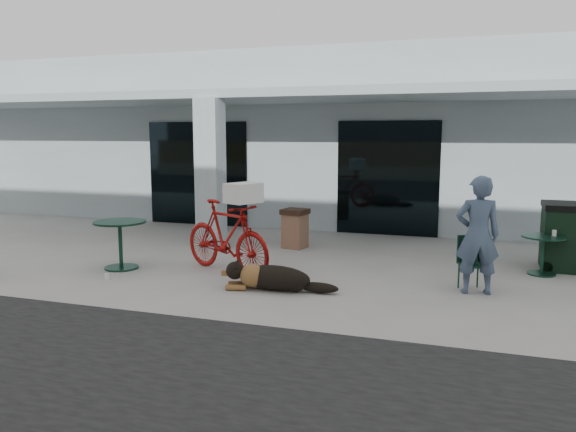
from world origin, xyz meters
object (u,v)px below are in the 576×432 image
(trash_receptacle, at_px, (295,228))
(cafe_chair_far_a, at_px, (473,264))
(cafe_table_near, at_px, (121,245))
(dog, at_px, (274,276))
(wheeled_bin, at_px, (563,236))
(cafe_table_far, at_px, (542,255))
(bicycle, at_px, (226,237))
(person, at_px, (478,235))

(trash_receptacle, bearing_deg, cafe_chair_far_a, -32.10)
(cafe_table_near, distance_m, trash_receptacle, 3.64)
(dog, relative_size, trash_receptacle, 1.62)
(cafe_table_near, xyz_separation_m, wheeled_bin, (7.50, 2.47, 0.16))
(cafe_table_far, height_order, wheeled_bin, wheeled_bin)
(bicycle, distance_m, dog, 1.48)
(person, bearing_deg, cafe_table_near, -9.00)
(person, relative_size, wheeled_bin, 1.51)
(dog, distance_m, wheeled_bin, 5.32)
(person, xyz_separation_m, wheeled_bin, (1.47, 2.13, -0.30))
(trash_receptacle, xyz_separation_m, wheeled_bin, (5.10, -0.27, 0.18))
(person, height_order, wheeled_bin, person)
(cafe_table_near, bearing_deg, cafe_chair_far_a, 4.70)
(dog, distance_m, trash_receptacle, 3.29)
(person, distance_m, wheeled_bin, 2.61)
(cafe_table_near, distance_m, person, 6.06)
(cafe_table_far, distance_m, wheeled_bin, 0.73)
(cafe_table_far, bearing_deg, cafe_table_near, -165.01)
(trash_receptacle, bearing_deg, person, -33.47)
(cafe_table_far, bearing_deg, person, -124.73)
(dog, relative_size, cafe_table_near, 1.46)
(cafe_table_near, height_order, cafe_chair_far_a, cafe_table_near)
(bicycle, bearing_deg, dog, -99.85)
(trash_receptacle, bearing_deg, dog, -78.01)
(cafe_chair_far_a, bearing_deg, wheeled_bin, 28.53)
(dog, distance_m, person, 3.13)
(cafe_table_near, xyz_separation_m, person, (6.03, 0.34, 0.47))
(cafe_table_far, bearing_deg, trash_receptacle, 169.94)
(dog, bearing_deg, wheeled_bin, 21.50)
(bicycle, xyz_separation_m, person, (4.11, -0.00, 0.27))
(bicycle, bearing_deg, cafe_table_far, -48.32)
(cafe_table_far, bearing_deg, wheeled_bin, 56.09)
(wheeled_bin, bearing_deg, dog, -145.33)
(wheeled_bin, bearing_deg, cafe_table_far, -122.90)
(bicycle, relative_size, dog, 1.56)
(dog, xyz_separation_m, cafe_table_near, (-3.08, 0.47, 0.21))
(cafe_chair_far_a, bearing_deg, cafe_table_near, 160.56)
(bicycle, distance_m, cafe_table_near, 1.96)
(cafe_table_near, height_order, wheeled_bin, wheeled_bin)
(cafe_chair_far_a, xyz_separation_m, trash_receptacle, (-3.59, 2.25, -0.01))
(bicycle, bearing_deg, cafe_chair_far_a, -62.95)
(cafe_table_far, height_order, trash_receptacle, trash_receptacle)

